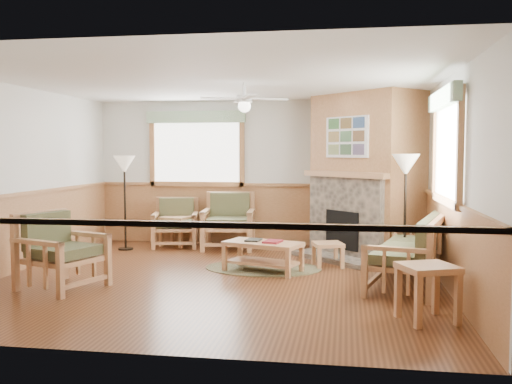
# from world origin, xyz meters

# --- Properties ---
(floor) EXTENTS (6.00, 6.00, 0.01)m
(floor) POSITION_xyz_m (0.00, 0.00, -0.01)
(floor) COLOR #572F18
(floor) RESTS_ON ground
(ceiling) EXTENTS (6.00, 6.00, 0.01)m
(ceiling) POSITION_xyz_m (0.00, 0.00, 2.70)
(ceiling) COLOR white
(ceiling) RESTS_ON floor
(wall_back) EXTENTS (6.00, 0.02, 2.70)m
(wall_back) POSITION_xyz_m (0.00, 3.00, 1.35)
(wall_back) COLOR silver
(wall_back) RESTS_ON floor
(wall_front) EXTENTS (6.00, 0.02, 2.70)m
(wall_front) POSITION_xyz_m (0.00, -3.00, 1.35)
(wall_front) COLOR silver
(wall_front) RESTS_ON floor
(wall_left) EXTENTS (0.02, 6.00, 2.70)m
(wall_left) POSITION_xyz_m (-3.00, 0.00, 1.35)
(wall_left) COLOR silver
(wall_left) RESTS_ON floor
(wall_right) EXTENTS (0.02, 6.00, 2.70)m
(wall_right) POSITION_xyz_m (3.00, 0.00, 1.35)
(wall_right) COLOR silver
(wall_right) RESTS_ON floor
(wainscot) EXTENTS (6.00, 6.00, 1.10)m
(wainscot) POSITION_xyz_m (0.00, 0.00, 0.55)
(wainscot) COLOR #A97245
(wainscot) RESTS_ON floor
(fireplace) EXTENTS (3.11, 3.11, 2.70)m
(fireplace) POSITION_xyz_m (2.05, 2.05, 1.35)
(fireplace) COLOR #A97245
(fireplace) RESTS_ON floor
(window_back) EXTENTS (1.90, 0.16, 1.50)m
(window_back) POSITION_xyz_m (-1.10, 2.96, 2.53)
(window_back) COLOR white
(window_back) RESTS_ON wall_back
(window_right) EXTENTS (0.16, 1.90, 1.50)m
(window_right) POSITION_xyz_m (2.96, -0.20, 2.53)
(window_right) COLOR white
(window_right) RESTS_ON wall_right
(ceiling_fan) EXTENTS (1.59, 1.59, 0.36)m
(ceiling_fan) POSITION_xyz_m (0.30, 0.30, 2.66)
(ceiling_fan) COLOR white
(ceiling_fan) RESTS_ON ceiling
(sofa) EXTENTS (2.14, 1.31, 0.92)m
(sofa) POSITION_xyz_m (2.55, 0.06, 0.46)
(sofa) COLOR tan
(sofa) RESTS_ON floor
(armchair_back_left) EXTENTS (0.94, 0.94, 0.89)m
(armchair_back_left) POSITION_xyz_m (-1.38, 2.47, 0.44)
(armchair_back_left) COLOR tan
(armchair_back_left) RESTS_ON floor
(armchair_back_right) EXTENTS (0.97, 0.97, 1.00)m
(armchair_back_right) POSITION_xyz_m (-0.37, 2.40, 0.50)
(armchair_back_right) COLOR tan
(armchair_back_right) RESTS_ON floor
(armchair_left) EXTENTS (1.11, 1.11, 0.97)m
(armchair_left) POSITION_xyz_m (-1.85, -0.88, 0.49)
(armchair_left) COLOR tan
(armchair_left) RESTS_ON floor
(coffee_table) EXTENTS (1.22, 0.88, 0.44)m
(coffee_table) POSITION_xyz_m (0.53, 0.52, 0.22)
(coffee_table) COLOR tan
(coffee_table) RESTS_ON floor
(end_table_chairs) EXTENTS (0.59, 0.57, 0.55)m
(end_table_chairs) POSITION_xyz_m (-1.39, 2.55, 0.27)
(end_table_chairs) COLOR tan
(end_table_chairs) RESTS_ON floor
(end_table_sofa) EXTENTS (0.68, 0.67, 0.59)m
(end_table_sofa) POSITION_xyz_m (2.55, -1.62, 0.29)
(end_table_sofa) COLOR tan
(end_table_sofa) RESTS_ON floor
(footstool) EXTENTS (0.53, 0.53, 0.37)m
(footstool) POSITION_xyz_m (1.45, 1.04, 0.18)
(footstool) COLOR tan
(footstool) RESTS_ON floor
(braided_rug) EXTENTS (1.97, 1.97, 0.01)m
(braided_rug) POSITION_xyz_m (0.50, 0.75, 0.01)
(braided_rug) COLOR brown
(braided_rug) RESTS_ON floor
(floor_lamp_left) EXTENTS (0.48, 0.48, 1.69)m
(floor_lamp_left) POSITION_xyz_m (-2.16, 2.01, 0.84)
(floor_lamp_left) COLOR black
(floor_lamp_left) RESTS_ON floor
(floor_lamp_right) EXTENTS (0.51, 0.51, 1.72)m
(floor_lamp_right) POSITION_xyz_m (2.55, 0.75, 0.86)
(floor_lamp_right) COLOR black
(floor_lamp_right) RESTS_ON floor
(book_red) EXTENTS (0.28, 0.34, 0.03)m
(book_red) POSITION_xyz_m (0.68, 0.47, 0.47)
(book_red) COLOR maroon
(book_red) RESTS_ON coffee_table
(book_dark) EXTENTS (0.23, 0.29, 0.03)m
(book_dark) POSITION_xyz_m (0.38, 0.59, 0.46)
(book_dark) COLOR #26261F
(book_dark) RESTS_ON coffee_table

